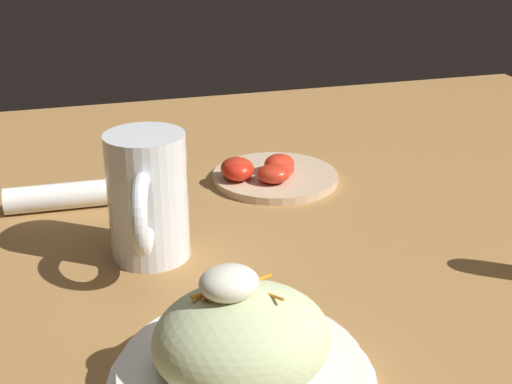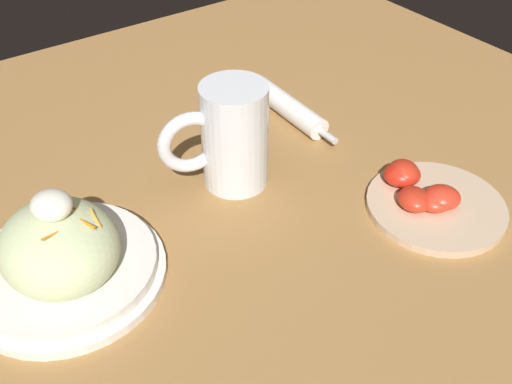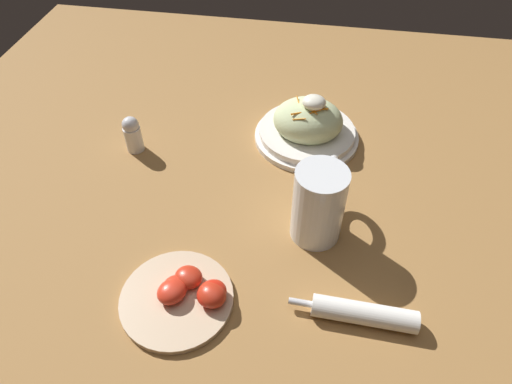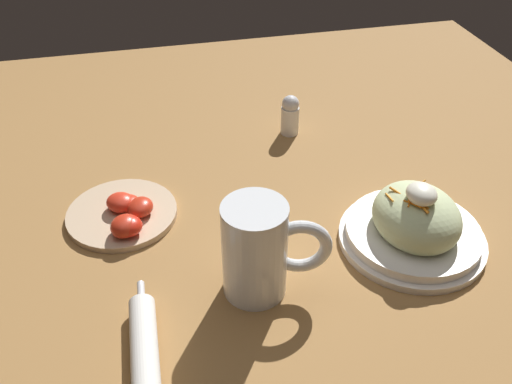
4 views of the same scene
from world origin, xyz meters
name	(u,v)px [view 2 (image 2 of 4)]	position (x,y,z in m)	size (l,w,h in m)	color
ground_plane	(262,279)	(0.00, 0.00, 0.00)	(1.43, 1.43, 0.00)	#9E703D
salad_plate	(62,256)	(-0.13, -0.18, 0.03)	(0.22, 0.22, 0.11)	white
beer_mug	(232,140)	(-0.17, 0.07, 0.07)	(0.09, 0.15, 0.14)	white
napkin_roll	(289,108)	(-0.25, 0.24, 0.02)	(0.19, 0.04, 0.03)	white
tomato_plate	(428,198)	(0.02, 0.25, 0.01)	(0.18, 0.18, 0.04)	#D1B28E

